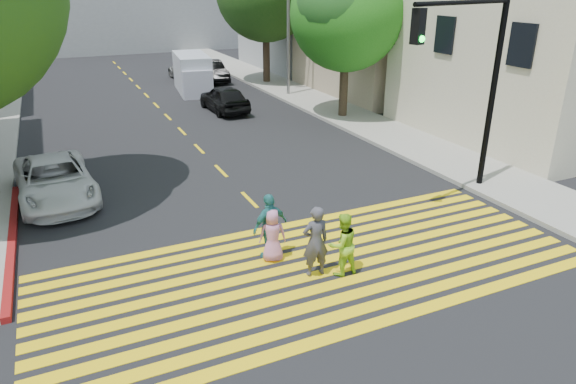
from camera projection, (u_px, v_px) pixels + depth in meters
ground at (343, 295)px, 11.63m from camera, size 120.00×120.00×0.00m
sidewalk_right at (338, 112)px, 27.47m from camera, size 3.00×60.00×0.15m
curb_red at (12, 239)px, 13.96m from camera, size 0.20×8.00×0.16m
crosswalk at (317, 268)px, 12.69m from camera, size 13.40×5.30×0.01m
lane_line at (151, 100)px, 30.51m from camera, size 0.12×34.40×0.01m
building_right_cream at (554, 20)px, 22.23m from camera, size 10.00×10.00×10.00m
building_right_tan at (401, 8)px, 31.46m from camera, size 10.00×10.00×10.00m
building_right_grey at (317, 2)px, 40.69m from camera, size 10.00×10.00×10.00m
tree_right_near at (347, 7)px, 24.58m from camera, size 7.11×7.07×7.99m
pedestrian_man at (315, 242)px, 12.09m from camera, size 0.68×0.47×1.80m
pedestrian_woman at (342, 244)px, 12.19m from camera, size 0.80×0.64×1.58m
pedestrian_child at (273, 235)px, 12.83m from camera, size 0.79×0.63×1.40m
pedestrian_extra at (270, 226)px, 12.90m from camera, size 1.10×0.67×1.75m
white_sedan at (55, 180)px, 16.42m from camera, size 2.59×5.00×1.35m
dark_car_near at (224, 98)px, 27.62m from camera, size 1.86×4.27×1.43m
silver_car at (189, 70)px, 36.42m from camera, size 2.31×4.86×1.37m
dark_car_parked at (211, 71)px, 35.90m from camera, size 1.58×4.36×1.43m
white_van at (193, 75)px, 32.28m from camera, size 2.41×5.12×2.33m
traffic_signal at (476, 67)px, 15.42m from camera, size 4.32×1.33×6.47m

